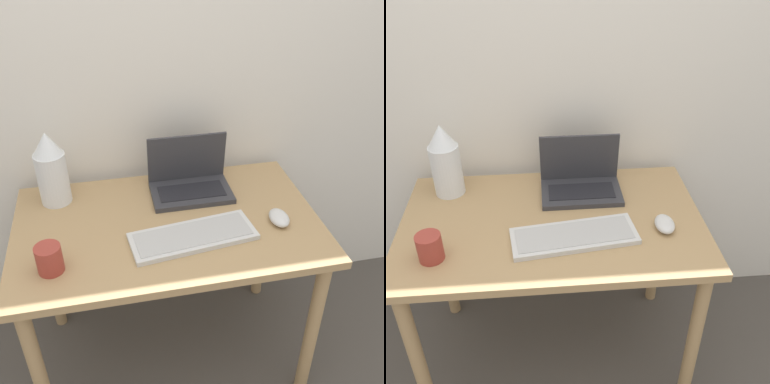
% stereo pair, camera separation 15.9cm
% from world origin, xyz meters
% --- Properties ---
extents(wall_back, '(6.00, 0.05, 2.50)m').
position_xyz_m(wall_back, '(0.00, 0.74, 1.25)').
color(wall_back, silver).
rests_on(wall_back, ground_plane).
extents(desk, '(1.09, 0.67, 0.73)m').
position_xyz_m(desk, '(0.00, 0.34, 0.63)').
color(desk, tan).
rests_on(desk, ground_plane).
extents(laptop, '(0.31, 0.21, 0.22)m').
position_xyz_m(laptop, '(0.12, 0.52, 0.78)').
color(laptop, '#333338').
rests_on(laptop, desk).
extents(keyboard, '(0.44, 0.21, 0.02)m').
position_xyz_m(keyboard, '(0.07, 0.22, 0.74)').
color(keyboard, silver).
rests_on(keyboard, desk).
extents(mouse, '(0.07, 0.11, 0.04)m').
position_xyz_m(mouse, '(0.39, 0.25, 0.75)').
color(mouse, silver).
rests_on(mouse, desk).
extents(vase, '(0.11, 0.11, 0.29)m').
position_xyz_m(vase, '(-0.39, 0.55, 0.87)').
color(vase, white).
rests_on(vase, desk).
extents(mug, '(0.08, 0.08, 0.09)m').
position_xyz_m(mug, '(-0.39, 0.16, 0.78)').
color(mug, '#9E382D').
rests_on(mug, desk).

